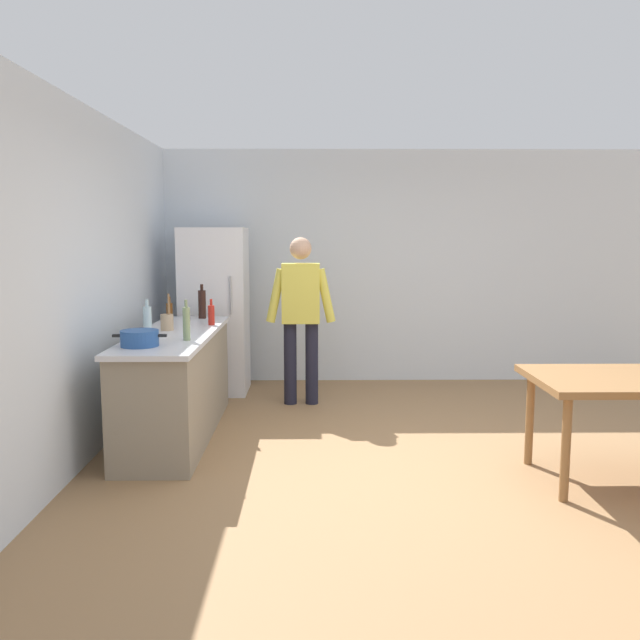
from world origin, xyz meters
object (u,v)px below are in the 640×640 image
object	(u,v)px
bottle_sauce_red	(211,315)
bottle_beer_brown	(170,313)
bottle_water_clear	(147,320)
bottle_vinegar_tall	(186,323)
bottle_wine_dark	(202,304)
refrigerator	(215,311)
cooking_pot	(140,338)
utensil_jar	(167,321)
person	(301,309)
dining_table	(635,387)

from	to	relation	value
bottle_sauce_red	bottle_beer_brown	bearing A→B (deg)	175.63
bottle_water_clear	bottle_beer_brown	xyz separation A→B (m)	(0.04, 0.67, -0.02)
bottle_sauce_red	bottle_vinegar_tall	xyz separation A→B (m)	(-0.06, -0.88, 0.04)
bottle_wine_dark	bottle_water_clear	bearing A→B (deg)	-103.21
refrigerator	cooking_pot	size ratio (longest dim) A/B	4.50
bottle_vinegar_tall	bottle_beer_brown	bearing A→B (deg)	109.94
refrigerator	bottle_sauce_red	size ratio (longest dim) A/B	7.50
bottle_beer_brown	bottle_vinegar_tall	bearing A→B (deg)	-70.06
bottle_sauce_red	bottle_beer_brown	world-z (taller)	bottle_beer_brown
utensil_jar	bottle_water_clear	xyz separation A→B (m)	(-0.09, -0.30, 0.05)
refrigerator	cooking_pot	distance (m)	2.30
person	utensil_jar	xyz separation A→B (m)	(-1.14, -0.92, 0.00)
bottle_vinegar_tall	utensil_jar	bearing A→B (deg)	116.61
utensil_jar	bottle_wine_dark	bearing A→B (deg)	78.43
refrigerator	bottle_beer_brown	distance (m)	1.14
dining_table	bottle_sauce_red	size ratio (longest dim) A/B	5.83
utensil_jar	bottle_beer_brown	world-z (taller)	utensil_jar
bottle_wine_dark	bottle_vinegar_tall	bearing A→B (deg)	-85.54
bottle_water_clear	bottle_sauce_red	bearing A→B (deg)	56.26
refrigerator	utensil_jar	bearing A→B (deg)	-97.47
bottle_beer_brown	cooking_pot	bearing A→B (deg)	-88.33
bottle_sauce_red	bottle_beer_brown	size ratio (longest dim) A/B	0.92
cooking_pot	utensil_jar	world-z (taller)	utensil_jar
bottle_beer_brown	refrigerator	bearing A→B (deg)	77.18
dining_table	utensil_jar	world-z (taller)	utensil_jar
bottle_wine_dark	utensil_jar	bearing A→B (deg)	-101.57
bottle_water_clear	bottle_beer_brown	size ratio (longest dim) A/B	1.15
bottle_wine_dark	cooking_pot	bearing A→B (deg)	-96.67
refrigerator	bottle_vinegar_tall	distance (m)	2.03
cooking_pot	utensil_jar	xyz separation A→B (m)	(0.02, 0.82, 0.02)
refrigerator	dining_table	bearing A→B (deg)	-39.29
cooking_pot	bottle_beer_brown	distance (m)	1.19
person	bottle_beer_brown	xyz separation A→B (m)	(-1.20, -0.55, 0.03)
dining_table	bottle_beer_brown	bearing A→B (deg)	155.84
person	bottle_sauce_red	world-z (taller)	person
bottle_sauce_red	person	bearing A→B (deg)	35.66
bottle_water_clear	bottle_beer_brown	world-z (taller)	bottle_water_clear
bottle_vinegar_tall	dining_table	bearing A→B (deg)	-11.90
bottle_vinegar_tall	cooking_pot	bearing A→B (deg)	-137.50
dining_table	bottle_wine_dark	distance (m)	3.92
refrigerator	bottle_sauce_red	distance (m)	1.15
bottle_sauce_red	cooking_pot	bearing A→B (deg)	-107.04
dining_table	bottle_water_clear	bearing A→B (deg)	165.51
utensil_jar	bottle_water_clear	size ratio (longest dim) A/B	1.07
person	bottle_water_clear	distance (m)	1.74
bottle_sauce_red	bottle_wine_dark	xyz separation A→B (m)	(-0.16, 0.48, 0.05)
cooking_pot	bottle_water_clear	size ratio (longest dim) A/B	1.33
cooking_pot	dining_table	bearing A→B (deg)	-6.58
refrigerator	bottle_sauce_red	bearing A→B (deg)	-83.12
utensil_jar	bottle_wine_dark	xyz separation A→B (m)	(0.17, 0.82, 0.07)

